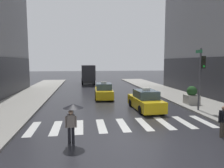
{
  "coord_description": "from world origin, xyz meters",
  "views": [
    {
      "loc": [
        -2.44,
        -9.11,
        3.9
      ],
      "look_at": [
        0.04,
        8.0,
        2.02
      ],
      "focal_mm": 32.69,
      "sensor_mm": 36.0,
      "label": 1
    }
  ],
  "objects": [
    {
      "name": "pedestrian_with_backpack",
      "position": [
        4.71,
        0.16,
        0.97
      ],
      "size": [
        0.55,
        0.43,
        1.65
      ],
      "color": "#473D33",
      "rests_on": "ground"
    },
    {
      "name": "taxi_second",
      "position": [
        -0.2,
        12.62,
        0.72
      ],
      "size": [
        2.1,
        4.62,
        1.8
      ],
      "color": "yellow",
      "rests_on": "ground"
    },
    {
      "name": "pedestrian_with_umbrella",
      "position": [
        -2.95,
        0.48,
        1.52
      ],
      "size": [
        0.96,
        0.96,
        1.94
      ],
      "color": "black",
      "rests_on": "ground"
    },
    {
      "name": "traffic_light_pole",
      "position": [
        6.59,
        5.41,
        3.26
      ],
      "size": [
        0.44,
        0.84,
        4.8
      ],
      "color": "#47474C",
      "rests_on": "curb_right"
    },
    {
      "name": "ground_plane",
      "position": [
        0.0,
        0.0,
        0.0
      ],
      "size": [
        160.0,
        160.0,
        0.0
      ],
      "primitive_type": "plane",
      "color": "#26262B"
    },
    {
      "name": "box_truck",
      "position": [
        -1.51,
        27.05,
        1.85
      ],
      "size": [
        2.34,
        7.56,
        3.35
      ],
      "color": "#2D2D2D",
      "rests_on": "ground"
    },
    {
      "name": "taxi_lead",
      "position": [
        2.62,
        6.74,
        0.72
      ],
      "size": [
        2.07,
        4.6,
        1.8
      ],
      "color": "yellow",
      "rests_on": "ground"
    },
    {
      "name": "planter_near_corner",
      "position": [
        7.23,
        7.73,
        0.87
      ],
      "size": [
        1.1,
        1.1,
        1.6
      ],
      "color": "#A8A399",
      "rests_on": "curb_right"
    },
    {
      "name": "crosswalk_markings",
      "position": [
        -0.0,
        3.0,
        0.0
      ],
      "size": [
        11.3,
        2.8,
        0.01
      ],
      "color": "silver",
      "rests_on": "ground"
    }
  ]
}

